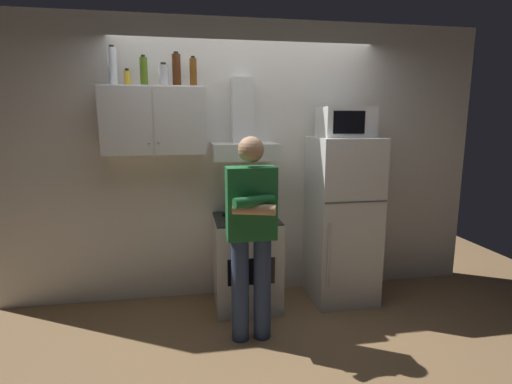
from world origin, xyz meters
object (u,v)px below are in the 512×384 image
(upper_cabinet, at_px, (155,121))
(bottle_spice_jar, at_px, (127,78))
(bottle_canister_steel, at_px, (164,75))
(bottle_vodka_clear, at_px, (113,66))
(person_standing, at_px, (251,232))
(microwave, at_px, (345,122))
(cooking_pot, at_px, (262,212))
(stove_oven, at_px, (246,262))
(bottle_rum_dark, at_px, (177,70))
(bottle_olive_oil, at_px, (144,72))
(bottle_beer_brown, at_px, (193,73))
(refrigerator, at_px, (342,220))
(range_hood, at_px, (244,138))

(upper_cabinet, bearing_deg, bottle_spice_jar, -173.58)
(bottle_canister_steel, xyz_separation_m, bottle_spice_jar, (-0.31, 0.01, -0.03))
(bottle_vodka_clear, bearing_deg, person_standing, -34.17)
(microwave, height_order, cooking_pot, microwave)
(stove_oven, relative_size, bottle_rum_dark, 2.92)
(bottle_olive_oil, height_order, bottle_rum_dark, bottle_rum_dark)
(bottle_olive_oil, bearing_deg, person_standing, -42.08)
(bottle_canister_steel, relative_size, bottle_beer_brown, 0.75)
(bottle_canister_steel, bearing_deg, bottle_beer_brown, 9.76)
(person_standing, xyz_separation_m, bottle_beer_brown, (-0.40, 0.74, 1.27))
(bottle_spice_jar, bearing_deg, bottle_rum_dark, 5.80)
(person_standing, bearing_deg, refrigerator, 31.23)
(bottle_vodka_clear, bearing_deg, bottle_canister_steel, -4.15)
(upper_cabinet, xyz_separation_m, range_hood, (0.80, 0.00, -0.15))
(person_standing, bearing_deg, upper_cabinet, 135.74)
(bottle_vodka_clear, bearing_deg, upper_cabinet, -0.12)
(stove_oven, relative_size, range_hood, 1.17)
(refrigerator, relative_size, person_standing, 0.98)
(bottle_canister_steel, bearing_deg, microwave, -2.64)
(refrigerator, bearing_deg, upper_cabinet, 175.93)
(stove_oven, distance_m, person_standing, 0.77)
(bottle_canister_steel, xyz_separation_m, bottle_rum_dark, (0.11, 0.05, 0.05))
(cooking_pot, bearing_deg, refrigerator, 8.32)
(range_hood, distance_m, microwave, 0.97)
(bottle_spice_jar, bearing_deg, microwave, -2.41)
(stove_oven, relative_size, bottle_olive_oil, 3.32)
(cooking_pot, xyz_separation_m, bottle_canister_steel, (-0.83, 0.21, 1.21))
(cooking_pot, height_order, bottle_olive_oil, bottle_olive_oil)
(person_standing, bearing_deg, microwave, 32.00)
(bottle_olive_oil, bearing_deg, range_hood, -0.76)
(bottle_olive_oil, xyz_separation_m, bottle_spice_jar, (-0.14, -0.04, -0.06))
(range_hood, height_order, bottle_spice_jar, bottle_spice_jar)
(cooking_pot, height_order, bottle_beer_brown, bottle_beer_brown)
(range_hood, bearing_deg, bottle_olive_oil, 179.24)
(bottle_spice_jar, bearing_deg, range_hood, 1.41)
(refrigerator, bearing_deg, bottle_beer_brown, 174.35)
(upper_cabinet, bearing_deg, bottle_beer_brown, 2.25)
(upper_cabinet, height_order, bottle_olive_oil, bottle_olive_oil)
(microwave, distance_m, bottle_beer_brown, 1.47)
(bottle_olive_oil, distance_m, bottle_spice_jar, 0.15)
(bottle_rum_dark, distance_m, bottle_spice_jar, 0.43)
(bottle_olive_oil, height_order, bottle_beer_brown, bottle_beer_brown)
(microwave, bearing_deg, bottle_canister_steel, 177.36)
(range_hood, bearing_deg, stove_oven, -90.00)
(bottle_canister_steel, relative_size, bottle_vodka_clear, 0.59)
(range_hood, distance_m, bottle_beer_brown, 0.73)
(cooking_pot, xyz_separation_m, bottle_olive_oil, (-1.00, 0.26, 1.24))
(refrigerator, distance_m, person_standing, 1.17)
(range_hood, xyz_separation_m, cooking_pot, (0.13, -0.25, -0.66))
(person_standing, bearing_deg, bottle_beer_brown, 118.15)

